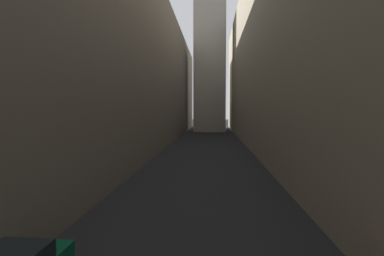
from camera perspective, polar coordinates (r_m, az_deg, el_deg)
name	(u,v)px	position (r m, az deg, el deg)	size (l,w,h in m)	color
ground_plane	(207,148)	(44.00, 2.61, -3.52)	(264.00, 264.00, 0.00)	black
building_block_left	(127,73)	(47.59, -11.36, 9.49)	(11.80, 108.00, 20.83)	#60594F
building_block_right	(303,53)	(47.92, 18.85, 12.30)	(15.04, 108.00, 25.74)	gray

